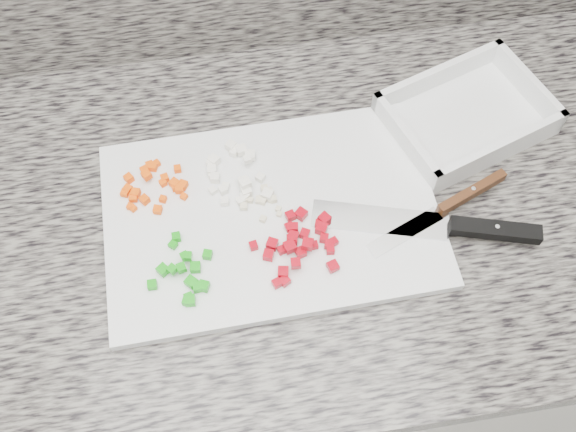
# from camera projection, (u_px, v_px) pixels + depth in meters

# --- Properties ---
(cabinet) EXTENTS (3.92, 0.62, 0.86)m
(cabinet) POSITION_uv_depth(u_px,v_px,m) (250.00, 323.00, 1.30)
(cabinet) COLOR beige
(cabinet) RESTS_ON ground
(countertop) EXTENTS (3.96, 0.64, 0.04)m
(countertop) POSITION_uv_depth(u_px,v_px,m) (233.00, 218.00, 0.90)
(countertop) COLOR slate
(countertop) RESTS_ON cabinet
(cutting_board) EXTENTS (0.46, 0.31, 0.01)m
(cutting_board) POSITION_uv_depth(u_px,v_px,m) (271.00, 215.00, 0.87)
(cutting_board) COLOR silver
(cutting_board) RESTS_ON countertop
(carrot_pile) EXTENTS (0.09, 0.09, 0.02)m
(carrot_pile) POSITION_uv_depth(u_px,v_px,m) (155.00, 186.00, 0.88)
(carrot_pile) COLOR #F85205
(carrot_pile) RESTS_ON cutting_board
(onion_pile) EXTENTS (0.09, 0.11, 0.02)m
(onion_pile) POSITION_uv_depth(u_px,v_px,m) (235.00, 173.00, 0.89)
(onion_pile) COLOR white
(onion_pile) RESTS_ON cutting_board
(green_pepper_pile) EXTENTS (0.09, 0.10, 0.02)m
(green_pepper_pile) POSITION_uv_depth(u_px,v_px,m) (186.00, 275.00, 0.81)
(green_pepper_pile) COLOR #109A0E
(green_pepper_pile) RESTS_ON cutting_board
(red_pepper_pile) EXTENTS (0.12, 0.11, 0.02)m
(red_pepper_pile) POSITION_uv_depth(u_px,v_px,m) (300.00, 243.00, 0.84)
(red_pepper_pile) COLOR #A0020F
(red_pepper_pile) RESTS_ON cutting_board
(garlic_pile) EXTENTS (0.06, 0.06, 0.01)m
(garlic_pile) POSITION_uv_depth(u_px,v_px,m) (262.00, 200.00, 0.87)
(garlic_pile) COLOR beige
(garlic_pile) RESTS_ON cutting_board
(chef_knife) EXTENTS (0.30, 0.11, 0.02)m
(chef_knife) POSITION_uv_depth(u_px,v_px,m) (455.00, 227.00, 0.85)
(chef_knife) COLOR silver
(chef_knife) RESTS_ON cutting_board
(paring_knife) EXTENTS (0.21, 0.10, 0.02)m
(paring_knife) POSITION_uv_depth(u_px,v_px,m) (455.00, 202.00, 0.87)
(paring_knife) COLOR silver
(paring_knife) RESTS_ON cutting_board
(tray) EXTENTS (0.27, 0.23, 0.05)m
(tray) POSITION_uv_depth(u_px,v_px,m) (466.00, 117.00, 0.94)
(tray) COLOR silver
(tray) RESTS_ON countertop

